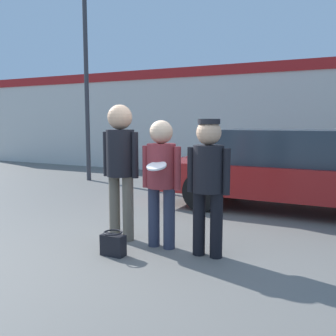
{
  "coord_description": "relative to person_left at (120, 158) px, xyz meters",
  "views": [
    {
      "loc": [
        2.31,
        -3.96,
        1.61
      ],
      "look_at": [
        0.17,
        0.39,
        1.01
      ],
      "focal_mm": 40.0,
      "sensor_mm": 36.0,
      "label": 1
    }
  ],
  "objects": [
    {
      "name": "person_middle_with_frisbee",
      "position": [
        0.64,
        -0.05,
        -0.15
      ],
      "size": [
        0.54,
        0.56,
        1.63
      ],
      "color": "#2D3347",
      "rests_on": "ground"
    },
    {
      "name": "ground_plane",
      "position": [
        0.47,
        -0.25,
        -1.12
      ],
      "size": [
        56.0,
        56.0,
        0.0
      ],
      "primitive_type": "plane",
      "color": "#66635E"
    },
    {
      "name": "handbag",
      "position": [
        0.26,
        -0.58,
        -0.98
      ],
      "size": [
        0.3,
        0.23,
        0.3
      ],
      "color": "black",
      "rests_on": "ground"
    },
    {
      "name": "person_right",
      "position": [
        1.29,
        -0.09,
        -0.13
      ],
      "size": [
        0.53,
        0.36,
        1.65
      ],
      "color": "black",
      "rests_on": "ground"
    },
    {
      "name": "parked_car_near",
      "position": [
        1.81,
        2.84,
        -0.37
      ],
      "size": [
        4.63,
        1.8,
        1.47
      ],
      "color": "maroon",
      "rests_on": "ground"
    },
    {
      "name": "street_lamp",
      "position": [
        -3.54,
        4.05,
        2.38
      ],
      "size": [
        1.16,
        0.35,
        5.73
      ],
      "color": "#38383D",
      "rests_on": "ground"
    },
    {
      "name": "storefront_building",
      "position": [
        0.47,
        6.74,
        0.55
      ],
      "size": [
        24.0,
        0.22,
        3.29
      ],
      "color": "silver",
      "rests_on": "ground"
    },
    {
      "name": "person_left",
      "position": [
        0.0,
        0.0,
        0.0
      ],
      "size": [
        0.55,
        0.38,
        1.84
      ],
      "color": "#665B4C",
      "rests_on": "ground"
    }
  ]
}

